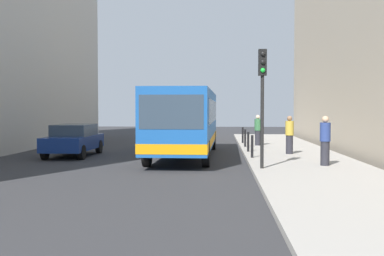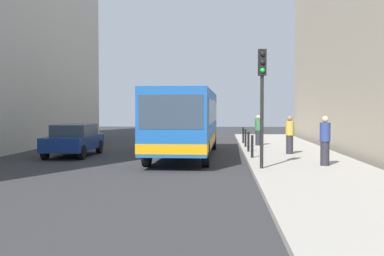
% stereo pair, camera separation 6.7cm
% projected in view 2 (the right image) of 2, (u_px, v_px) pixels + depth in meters
% --- Properties ---
extents(ground_plane, '(80.00, 80.00, 0.00)m').
position_uv_depth(ground_plane, '(167.00, 164.00, 19.02)').
color(ground_plane, '#2D2D30').
extents(sidewalk, '(4.40, 40.00, 0.15)m').
position_uv_depth(sidewalk, '(304.00, 163.00, 18.67)').
color(sidewalk, '#9E9991').
rests_on(sidewalk, ground).
extents(bus, '(2.71, 11.06, 3.00)m').
position_uv_depth(bus, '(186.00, 119.00, 22.05)').
color(bus, '#19519E').
rests_on(bus, ground).
extents(car_beside_bus, '(1.88, 4.41, 1.48)m').
position_uv_depth(car_beside_bus, '(74.00, 139.00, 22.27)').
color(car_beside_bus, navy).
rests_on(car_beside_bus, ground).
extents(car_behind_bus, '(2.11, 4.52, 1.48)m').
position_uv_depth(car_behind_bus, '(193.00, 129.00, 33.33)').
color(car_behind_bus, '#A5A8AD').
rests_on(car_behind_bus, ground).
extents(traffic_light, '(0.28, 0.33, 4.10)m').
position_uv_depth(traffic_light, '(262.00, 86.00, 16.35)').
color(traffic_light, black).
rests_on(traffic_light, sidewalk).
extents(bollard_near, '(0.11, 0.11, 0.95)m').
position_uv_depth(bollard_near, '(252.00, 146.00, 20.06)').
color(bollard_near, black).
rests_on(bollard_near, sidewalk).
extents(bollard_mid, '(0.11, 0.11, 0.95)m').
position_uv_depth(bollard_mid, '(248.00, 142.00, 22.93)').
color(bollard_mid, black).
rests_on(bollard_mid, sidewalk).
extents(bollard_far, '(0.11, 0.11, 0.95)m').
position_uv_depth(bollard_far, '(246.00, 138.00, 25.80)').
color(bollard_far, black).
rests_on(bollard_far, sidewalk).
extents(bollard_farthest, '(0.11, 0.11, 0.95)m').
position_uv_depth(bollard_farthest, '(243.00, 135.00, 28.67)').
color(bollard_farthest, black).
rests_on(bollard_farthest, sidewalk).
extents(pedestrian_near_signal, '(0.38, 0.38, 1.80)m').
position_uv_depth(pedestrian_near_signal, '(325.00, 141.00, 17.23)').
color(pedestrian_near_signal, '#26262D').
rests_on(pedestrian_near_signal, sidewalk).
extents(pedestrian_mid_sidewalk, '(0.38, 0.38, 1.74)m').
position_uv_depth(pedestrian_mid_sidewalk, '(290.00, 135.00, 21.73)').
color(pedestrian_mid_sidewalk, '#26262D').
rests_on(pedestrian_mid_sidewalk, sidewalk).
extents(pedestrian_far_sidewalk, '(0.38, 0.38, 1.72)m').
position_uv_depth(pedestrian_far_sidewalk, '(258.00, 130.00, 26.80)').
color(pedestrian_far_sidewalk, '#26262D').
rests_on(pedestrian_far_sidewalk, sidewalk).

